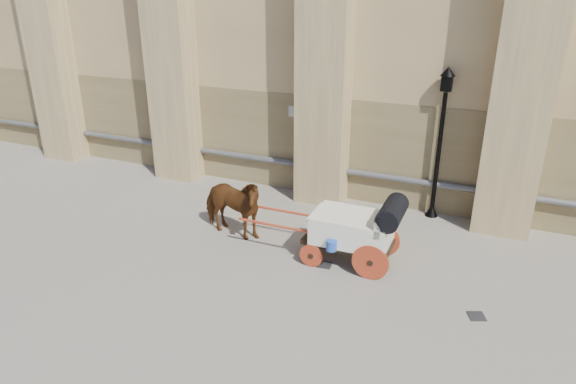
% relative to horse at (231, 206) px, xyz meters
% --- Properties ---
extents(ground, '(90.00, 90.00, 0.00)m').
position_rel_horse_xyz_m(ground, '(2.27, -0.48, -0.83)').
color(ground, gray).
rests_on(ground, ground).
extents(horse, '(2.08, 1.18, 1.67)m').
position_rel_horse_xyz_m(horse, '(0.00, 0.00, 0.00)').
color(horse, brown).
rests_on(horse, ground).
extents(carriage, '(3.84, 1.37, 1.68)m').
position_rel_horse_xyz_m(carriage, '(3.30, -0.04, 0.07)').
color(carriage, black).
rests_on(carriage, ground).
extents(street_lamp, '(0.38, 0.38, 4.09)m').
position_rel_horse_xyz_m(street_lamp, '(4.49, 3.28, 1.36)').
color(street_lamp, black).
rests_on(street_lamp, ground).
extents(drain_grate_near, '(0.35, 0.35, 0.01)m').
position_rel_horse_xyz_m(drain_grate_near, '(2.67, -0.44, -0.83)').
color(drain_grate_near, black).
rests_on(drain_grate_near, ground).
extents(drain_grate_far, '(0.42, 0.42, 0.01)m').
position_rel_horse_xyz_m(drain_grate_far, '(6.07, -1.08, -0.83)').
color(drain_grate_far, black).
rests_on(drain_grate_far, ground).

